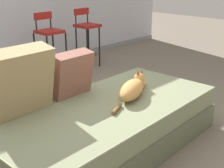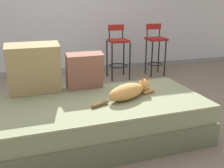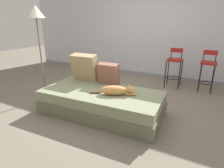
{
  "view_description": "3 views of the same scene",
  "coord_description": "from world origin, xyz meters",
  "px_view_note": "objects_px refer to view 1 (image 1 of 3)",
  "views": [
    {
      "loc": [
        -1.67,
        -2.07,
        1.45
      ],
      "look_at": [
        0.15,
        -0.3,
        0.53
      ],
      "focal_mm": 50.0,
      "sensor_mm": 36.0,
      "label": 1
    },
    {
      "loc": [
        -0.55,
        -2.65,
        1.32
      ],
      "look_at": [
        0.15,
        -0.3,
        0.53
      ],
      "focal_mm": 42.0,
      "sensor_mm": 36.0,
      "label": 2
    },
    {
      "loc": [
        1.5,
        -2.9,
        1.54
      ],
      "look_at": [
        0.15,
        -0.3,
        0.53
      ],
      "focal_mm": 30.0,
      "sensor_mm": 36.0,
      "label": 3
    }
  ],
  "objects_px": {
    "bar_stool_near_window": "(49,41)",
    "bar_stool_by_doorway": "(87,33)",
    "throw_pillow_middle": "(72,74)",
    "couch": "(108,127)",
    "cat": "(133,88)",
    "throw_pillow_corner": "(20,81)"
  },
  "relations": [
    {
      "from": "couch",
      "to": "cat",
      "type": "distance_m",
      "value": 0.4
    },
    {
      "from": "bar_stool_by_doorway",
      "to": "couch",
      "type": "bearing_deg",
      "value": -127.55
    },
    {
      "from": "bar_stool_by_doorway",
      "to": "throw_pillow_middle",
      "type": "bearing_deg",
      "value": -134.75
    },
    {
      "from": "throw_pillow_corner",
      "to": "couch",
      "type": "bearing_deg",
      "value": -32.3
    },
    {
      "from": "throw_pillow_middle",
      "to": "bar_stool_near_window",
      "type": "distance_m",
      "value": 1.84
    },
    {
      "from": "throw_pillow_corner",
      "to": "bar_stool_near_window",
      "type": "xyz_separation_m",
      "value": [
        1.39,
        1.63,
        -0.15
      ]
    },
    {
      "from": "throw_pillow_middle",
      "to": "bar_stool_by_doorway",
      "type": "xyz_separation_m",
      "value": [
        1.59,
        1.61,
        -0.07
      ]
    },
    {
      "from": "throw_pillow_middle",
      "to": "cat",
      "type": "xyz_separation_m",
      "value": [
        0.35,
        -0.4,
        -0.12
      ]
    },
    {
      "from": "throw_pillow_corner",
      "to": "bar_stool_near_window",
      "type": "height_order",
      "value": "throw_pillow_corner"
    },
    {
      "from": "throw_pillow_middle",
      "to": "bar_stool_by_doorway",
      "type": "relative_size",
      "value": 0.44
    },
    {
      "from": "bar_stool_near_window",
      "to": "cat",
      "type": "bearing_deg",
      "value": -105.02
    },
    {
      "from": "throw_pillow_corner",
      "to": "cat",
      "type": "bearing_deg",
      "value": -24.26
    },
    {
      "from": "bar_stool_near_window",
      "to": "bar_stool_by_doorway",
      "type": "xyz_separation_m",
      "value": [
        0.71,
        0.0,
        0.02
      ]
    },
    {
      "from": "couch",
      "to": "throw_pillow_corner",
      "type": "xyz_separation_m",
      "value": [
        -0.57,
        0.36,
        0.46
      ]
    },
    {
      "from": "throw_pillow_middle",
      "to": "bar_stool_by_doorway",
      "type": "bearing_deg",
      "value": 45.25
    },
    {
      "from": "cat",
      "to": "throw_pillow_corner",
      "type": "bearing_deg",
      "value": 155.74
    },
    {
      "from": "throw_pillow_middle",
      "to": "bar_stool_near_window",
      "type": "relative_size",
      "value": 0.44
    },
    {
      "from": "couch",
      "to": "cat",
      "type": "bearing_deg",
      "value": -4.8
    },
    {
      "from": "couch",
      "to": "throw_pillow_corner",
      "type": "height_order",
      "value": "throw_pillow_corner"
    },
    {
      "from": "couch",
      "to": "throw_pillow_middle",
      "type": "height_order",
      "value": "throw_pillow_middle"
    },
    {
      "from": "cat",
      "to": "bar_stool_by_doorway",
      "type": "bearing_deg",
      "value": 58.25
    },
    {
      "from": "couch",
      "to": "throw_pillow_middle",
      "type": "distance_m",
      "value": 0.56
    }
  ]
}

